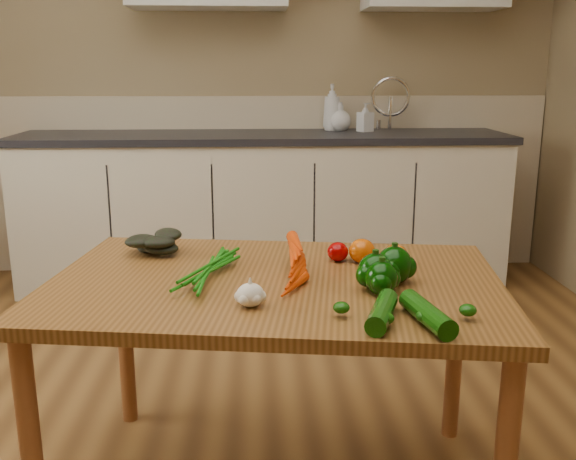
% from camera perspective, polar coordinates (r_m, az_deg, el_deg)
% --- Properties ---
extents(room, '(4.04, 5.04, 2.64)m').
position_cam_1_polar(room, '(1.75, -8.33, 13.36)').
color(room, brown).
rests_on(room, ground).
extents(counter_run, '(2.84, 0.64, 1.14)m').
position_cam_1_polar(counter_run, '(3.84, -2.05, 2.00)').
color(counter_run, beige).
rests_on(counter_run, ground).
extents(table, '(1.38, 0.99, 0.68)m').
position_cam_1_polar(table, '(1.86, -1.15, -6.58)').
color(table, brown).
rests_on(table, ground).
extents(soap_bottle_a, '(0.12, 0.12, 0.28)m').
position_cam_1_polar(soap_bottle_a, '(3.96, 3.93, 10.84)').
color(soap_bottle_a, silver).
rests_on(soap_bottle_a, counter_run).
extents(soap_bottle_b, '(0.10, 0.10, 0.17)m').
position_cam_1_polar(soap_bottle_b, '(3.90, 6.89, 9.92)').
color(soap_bottle_b, silver).
rests_on(soap_bottle_b, counter_run).
extents(soap_bottle_c, '(0.17, 0.17, 0.17)m').
position_cam_1_polar(soap_bottle_c, '(3.94, 4.65, 10.03)').
color(soap_bottle_c, silver).
rests_on(soap_bottle_c, counter_run).
extents(carrot_bunch, '(0.26, 0.21, 0.06)m').
position_cam_1_polar(carrot_bunch, '(1.83, -1.86, -3.34)').
color(carrot_bunch, '#EB4105').
rests_on(carrot_bunch, table).
extents(leafy_greens, '(0.18, 0.16, 0.09)m').
position_cam_1_polar(leafy_greens, '(2.12, -12.01, -0.83)').
color(leafy_greens, black).
rests_on(leafy_greens, table).
extents(garlic_bulb, '(0.07, 0.07, 0.06)m').
position_cam_1_polar(garlic_bulb, '(1.62, -3.37, -5.78)').
color(garlic_bulb, white).
rests_on(garlic_bulb, table).
extents(pepper_a, '(0.10, 0.10, 0.10)m').
position_cam_1_polar(pepper_a, '(1.76, 7.74, -3.68)').
color(pepper_a, '#053102').
rests_on(pepper_a, table).
extents(pepper_b, '(0.10, 0.10, 0.10)m').
position_cam_1_polar(pepper_b, '(1.81, 9.40, -3.11)').
color(pepper_b, '#053102').
rests_on(pepper_b, table).
extents(pepper_c, '(0.09, 0.09, 0.09)m').
position_cam_1_polar(pepper_c, '(1.72, 8.30, -4.24)').
color(pepper_c, '#053102').
rests_on(pepper_c, table).
extents(tomato_a, '(0.07, 0.07, 0.06)m').
position_cam_1_polar(tomato_a, '(2.00, 4.45, -1.94)').
color(tomato_a, '#9A0302').
rests_on(tomato_a, table).
extents(tomato_b, '(0.08, 0.08, 0.07)m').
position_cam_1_polar(tomato_b, '(1.99, 6.59, -1.85)').
color(tomato_b, '#D15005').
rests_on(tomato_b, table).
extents(tomato_c, '(0.08, 0.08, 0.07)m').
position_cam_1_polar(tomato_c, '(1.95, 9.50, -2.34)').
color(tomato_c, '#D15005').
rests_on(tomato_c, table).
extents(zucchini_a, '(0.09, 0.22, 0.05)m').
position_cam_1_polar(zucchini_a, '(1.54, 12.27, -7.31)').
color(zucchini_a, '#0D4006').
rests_on(zucchini_a, table).
extents(zucchini_b, '(0.11, 0.20, 0.05)m').
position_cam_1_polar(zucchini_b, '(1.54, 8.37, -7.22)').
color(zucchini_b, '#0D4006').
rests_on(zucchini_b, table).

